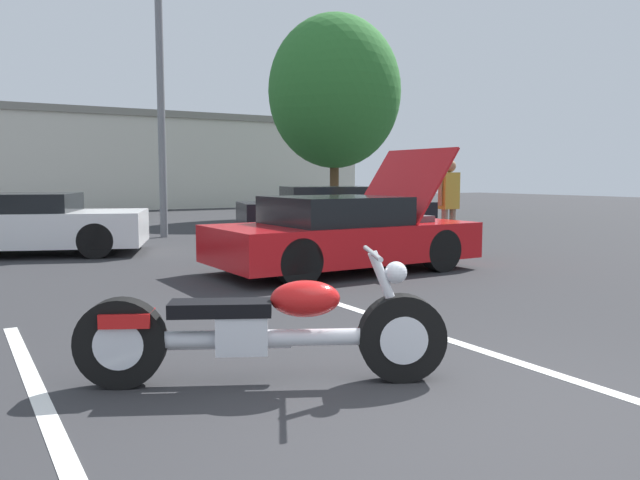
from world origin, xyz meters
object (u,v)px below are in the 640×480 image
object	(u,v)px
parked_car_right_row	(334,211)
motorcycle	(262,330)
spectator_by_show_car	(393,195)
parked_car_mid_row	(33,224)
tree_background	(335,92)
spectator_midground	(449,198)
light_pole	(163,48)
show_car_hood_open	(344,234)

from	to	relation	value
parked_car_right_row	motorcycle	bearing A→B (deg)	-109.06
spectator_by_show_car	parked_car_mid_row	bearing A→B (deg)	155.94
tree_background	spectator_by_show_car	bearing A→B (deg)	-115.11
spectator_by_show_car	spectator_midground	bearing A→B (deg)	-74.07
tree_background	parked_car_mid_row	xyz separation A→B (m)	(-10.50, -5.98, -3.87)
parked_car_mid_row	light_pole	bearing A→B (deg)	53.64
show_car_hood_open	light_pole	bearing A→B (deg)	95.29
parked_car_mid_row	spectator_midground	size ratio (longest dim) A/B	2.48
parked_car_right_row	spectator_midground	bearing A→B (deg)	-78.49
parked_car_right_row	spectator_midground	distance (m)	4.62
tree_background	spectator_by_show_car	world-z (taller)	tree_background
tree_background	spectator_midground	bearing A→B (deg)	-110.59
motorcycle	parked_car_mid_row	bearing A→B (deg)	120.14
parked_car_right_row	show_car_hood_open	bearing A→B (deg)	-105.10
parked_car_right_row	parked_car_mid_row	bearing A→B (deg)	-160.35
tree_background	show_car_hood_open	xyz separation A→B (m)	(-6.59, -10.76, -3.86)
motorcycle	parked_car_mid_row	size ratio (longest dim) A/B	0.54
parked_car_right_row	spectator_midground	world-z (taller)	spectator_midground
show_car_hood_open	spectator_midground	size ratio (longest dim) A/B	2.30
parked_car_mid_row	motorcycle	bearing A→B (deg)	-65.78
light_pole	spectator_by_show_car	size ratio (longest dim) A/B	4.53
spectator_midground	spectator_by_show_car	bearing A→B (deg)	105.93
motorcycle	spectator_by_show_car	distance (m)	8.51
motorcycle	spectator_midground	xyz separation A→B (m)	(6.21, 4.88, 0.68)
light_pole	motorcycle	distance (m)	12.07
light_pole	tree_background	xyz separation A→B (m)	(7.29, 3.93, -0.09)
parked_car_right_row	light_pole	bearing A→B (deg)	173.58
spectator_by_show_car	tree_background	bearing A→B (deg)	64.89
parked_car_mid_row	parked_car_right_row	bearing A→B (deg)	25.09
motorcycle	show_car_hood_open	size ratio (longest dim) A/B	0.59
show_car_hood_open	spectator_by_show_car	xyz separation A→B (m)	(2.46, 1.95, 0.52)
parked_car_mid_row	spectator_by_show_car	bearing A→B (deg)	-3.06
spectator_by_show_car	spectator_midground	distance (m)	1.29
show_car_hood_open	spectator_by_show_car	size ratio (longest dim) A/B	2.25
light_pole	show_car_hood_open	world-z (taller)	light_pole
light_pole	spectator_by_show_car	distance (m)	6.76
light_pole	motorcycle	bearing A→B (deg)	-103.77
spectator_midground	parked_car_right_row	bearing A→B (deg)	85.95
light_pole	motorcycle	world-z (taller)	light_pole
spectator_by_show_car	parked_car_right_row	bearing A→B (deg)	78.53
light_pole	parked_car_right_row	size ratio (longest dim) A/B	1.61
parked_car_mid_row	spectator_midground	bearing A→B (deg)	-10.29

